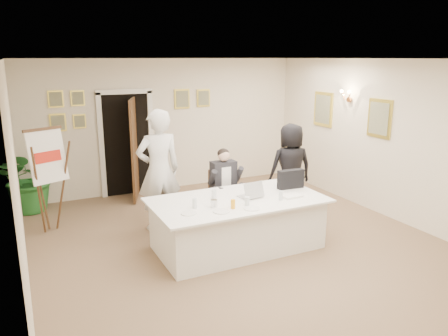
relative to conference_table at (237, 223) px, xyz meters
name	(u,v)px	position (x,y,z in m)	size (l,w,h in m)	color
floor	(243,247)	(0.08, -0.04, -0.39)	(7.00, 7.00, 0.00)	brown
ceiling	(246,59)	(0.08, -0.04, 2.41)	(6.00, 7.00, 0.02)	white
wall_back	(167,125)	(0.08, 3.46, 1.01)	(6.00, 0.10, 2.80)	white
wall_left	(17,183)	(-2.92, -0.04, 1.01)	(0.10, 7.00, 2.80)	white
wall_right	(396,141)	(3.08, -0.04, 1.01)	(0.10, 7.00, 2.80)	white
doorway	(129,146)	(-0.80, 3.28, 0.65)	(1.14, 0.86, 2.20)	black
pictures_back_wall	(129,106)	(-0.72, 3.43, 1.46)	(3.40, 0.06, 0.80)	#E8D24F
pictures_right_wall	(349,113)	(3.05, 1.16, 1.36)	(0.06, 2.20, 0.80)	#E8D24F
wall_sconce	(347,96)	(2.98, 1.16, 1.71)	(0.20, 0.30, 0.24)	#BA713B
conference_table	(237,223)	(0.00, 0.00, 0.00)	(2.57, 1.38, 0.78)	white
seated_man	(225,186)	(0.26, 0.98, 0.28)	(0.58, 0.61, 1.34)	black
flip_chart	(47,186)	(-2.50, 1.90, 0.40)	(0.62, 0.49, 1.71)	#342410
standing_man	(159,171)	(-0.82, 1.24, 0.62)	(0.74, 0.49, 2.03)	silver
standing_woman	(290,168)	(1.66, 1.05, 0.44)	(0.81, 0.53, 1.66)	black
potted_palm	(30,177)	(-2.72, 3.16, 0.27)	(1.19, 1.03, 1.32)	#226626
laptop	(250,188)	(0.22, 0.01, 0.52)	(0.33, 0.36, 0.28)	#B7BABC
laptop_bag	(291,179)	(1.02, 0.12, 0.53)	(0.43, 0.12, 0.30)	black
paper_stack	(291,196)	(0.78, -0.26, 0.40)	(0.29, 0.21, 0.03)	white
plate_left	(189,213)	(-0.89, -0.28, 0.39)	(0.22, 0.22, 0.01)	white
plate_mid	(221,211)	(-0.46, -0.40, 0.39)	(0.23, 0.23, 0.01)	white
plate_near	(252,208)	(-0.03, -0.47, 0.39)	(0.23, 0.23, 0.01)	white
glass_a	(195,203)	(-0.73, -0.10, 0.45)	(0.06, 0.06, 0.14)	silver
glass_b	(247,202)	(-0.03, -0.35, 0.45)	(0.07, 0.07, 0.14)	silver
glass_c	(281,195)	(0.55, -0.32, 0.45)	(0.06, 0.06, 0.14)	silver
glass_d	(214,194)	(-0.31, 0.16, 0.45)	(0.07, 0.07, 0.14)	silver
oj_glass	(233,204)	(-0.25, -0.34, 0.45)	(0.06, 0.06, 0.13)	orange
steel_jug	(214,203)	(-0.47, -0.18, 0.44)	(0.10, 0.10, 0.11)	silver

